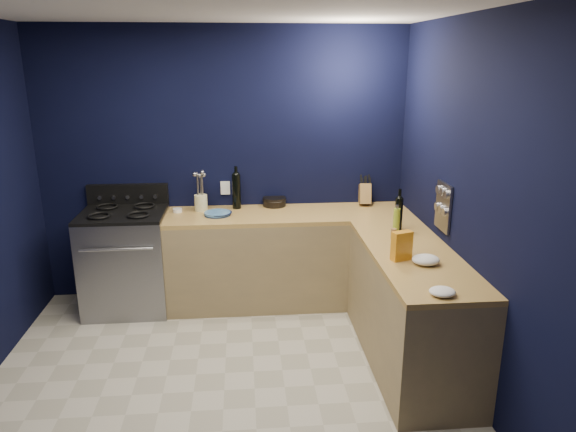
{
  "coord_description": "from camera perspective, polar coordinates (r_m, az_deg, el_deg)",
  "views": [
    {
      "loc": [
        0.17,
        -3.33,
        2.31
      ],
      "look_at": [
        0.55,
        1.0,
        1.0
      ],
      "focal_mm": 33.13,
      "sensor_mm": 36.0,
      "label": 1
    }
  ],
  "objects": [
    {
      "name": "wall_right",
      "position": [
        3.83,
        19.74,
        0.45
      ],
      "size": [
        0.02,
        3.5,
        2.6
      ],
      "primitive_type": "cube",
      "color": "black",
      "rests_on": "ground"
    },
    {
      "name": "spice_panel",
      "position": [
        4.34,
        16.34,
        0.96
      ],
      "size": [
        0.02,
        0.28,
        0.38
      ],
      "primitive_type": "cube",
      "color": "gray",
      "rests_on": "wall_right"
    },
    {
      "name": "towel_end",
      "position": [
        3.43,
        16.23,
        -7.8
      ],
      "size": [
        0.21,
        0.2,
        0.05
      ],
      "primitive_type": "ellipsoid",
      "rotation": [
        0.0,
        0.0,
        -0.4
      ],
      "color": "white",
      "rests_on": "top_right"
    },
    {
      "name": "top_right",
      "position": [
        4.09,
        13.38,
        -4.18
      ],
      "size": [
        0.63,
        1.67,
        0.04
      ],
      "primitive_type": "cube",
      "color": "olive",
      "rests_on": "cab_right"
    },
    {
      "name": "wine_bottle_right",
      "position": [
        4.58,
        11.78,
        0.23
      ],
      "size": [
        0.08,
        0.08,
        0.27
      ],
      "primitive_type": "cylinder",
      "rotation": [
        0.0,
        0.0,
        -0.13
      ],
      "color": "black",
      "rests_on": "top_right"
    },
    {
      "name": "cooktop",
      "position": [
        5.07,
        -17.34,
        0.24
      ],
      "size": [
        0.76,
        0.66,
        0.03
      ],
      "primitive_type": "cube",
      "color": "black",
      "rests_on": "gas_range"
    },
    {
      "name": "crouton_bag",
      "position": [
        3.9,
        12.1,
        -3.15
      ],
      "size": [
        0.16,
        0.11,
        0.21
      ],
      "primitive_type": "cube",
      "rotation": [
        0.0,
        0.0,
        0.32
      ],
      "color": "#B5381D",
      "rests_on": "top_right"
    },
    {
      "name": "towel_front",
      "position": [
        3.88,
        14.57,
        -4.56
      ],
      "size": [
        0.23,
        0.21,
        0.07
      ],
      "primitive_type": "ellipsoid",
      "rotation": [
        0.0,
        0.0,
        -0.24
      ],
      "color": "white",
      "rests_on": "top_right"
    },
    {
      "name": "knife_block",
      "position": [
        5.32,
        8.23,
        2.33
      ],
      "size": [
        0.13,
        0.25,
        0.25
      ],
      "primitive_type": "cube",
      "rotation": [
        -0.31,
        0.0,
        -0.11
      ],
      "color": "olive",
      "rests_on": "top_back"
    },
    {
      "name": "backguard",
      "position": [
        5.32,
        -16.79,
        2.24
      ],
      "size": [
        0.76,
        0.06,
        0.2
      ],
      "primitive_type": "cube",
      "color": "black",
      "rests_on": "gas_range"
    },
    {
      "name": "oven_door",
      "position": [
        4.94,
        -17.6,
        -6.21
      ],
      "size": [
        0.59,
        0.02,
        0.42
      ],
      "primitive_type": "cube",
      "color": "black",
      "rests_on": "gas_range"
    },
    {
      "name": "cab_right",
      "position": [
        4.27,
        12.97,
        -9.83
      ],
      "size": [
        0.63,
        1.67,
        0.86
      ],
      "primitive_type": "cube",
      "color": "#917A50",
      "rests_on": "floor"
    },
    {
      "name": "plate_stack",
      "position": [
        4.95,
        -7.58,
        0.26
      ],
      "size": [
        0.29,
        0.29,
        0.03
      ],
      "primitive_type": "cylinder",
      "rotation": [
        0.0,
        0.0,
        -0.24
      ],
      "color": "#3D5E8E",
      "rests_on": "top_back"
    },
    {
      "name": "wine_bottle_back",
      "position": [
        5.12,
        -5.55,
        2.63
      ],
      "size": [
        0.11,
        0.11,
        0.33
      ],
      "primitive_type": "cylinder",
      "rotation": [
        0.0,
        0.0,
        -0.42
      ],
      "color": "black",
      "rests_on": "top_back"
    },
    {
      "name": "oil_bottle",
      "position": [
        4.41,
        11.55,
        -0.66
      ],
      "size": [
        0.07,
        0.07,
        0.23
      ],
      "primitive_type": "cylinder",
      "rotation": [
        0.0,
        0.0,
        -0.33
      ],
      "color": "#95B129",
      "rests_on": "top_right"
    },
    {
      "name": "spice_jar_near",
      "position": [
        4.3,
        12.55,
        -2.18
      ],
      "size": [
        0.05,
        0.05,
        0.09
      ],
      "primitive_type": "cylinder",
      "rotation": [
        0.0,
        0.0,
        -0.26
      ],
      "color": "olive",
      "rests_on": "top_right"
    },
    {
      "name": "cab_back",
      "position": [
        5.14,
        0.13,
        -4.68
      ],
      "size": [
        2.3,
        0.63,
        0.86
      ],
      "primitive_type": "cube",
      "color": "#917A50",
      "rests_on": "floor"
    },
    {
      "name": "wall_back",
      "position": [
        5.19,
        -6.82,
        5.43
      ],
      "size": [
        3.5,
        0.02,
        2.6
      ],
      "primitive_type": "cube",
      "color": "black",
      "rests_on": "ground"
    },
    {
      "name": "ceiling",
      "position": [
        3.35,
        -8.51,
        21.72
      ],
      "size": [
        3.5,
        3.5,
        0.02
      ],
      "primitive_type": "cube",
      "color": "silver",
      "rests_on": "ground"
    },
    {
      "name": "wall_outlet",
      "position": [
        5.22,
        -6.75,
        3.02
      ],
      "size": [
        0.09,
        0.02,
        0.13
      ],
      "primitive_type": "cube",
      "color": "white",
      "rests_on": "wall_back"
    },
    {
      "name": "utensil_crock",
      "position": [
        5.11,
        -9.32,
        1.41
      ],
      "size": [
        0.15,
        0.15,
        0.15
      ],
      "primitive_type": "cylinder",
      "rotation": [
        0.0,
        0.0,
        0.21
      ],
      "color": "#FBF2C8",
      "rests_on": "top_back"
    },
    {
      "name": "ramekin",
      "position": [
        5.12,
        -11.78,
        0.6
      ],
      "size": [
        0.11,
        0.11,
        0.03
      ],
      "primitive_type": "cylinder",
      "rotation": [
        0.0,
        0.0,
        -0.36
      ],
      "color": "white",
      "rests_on": "top_back"
    },
    {
      "name": "spice_jar_far",
      "position": [
        4.35,
        11.26,
        -1.9
      ],
      "size": [
        0.06,
        0.06,
        0.09
      ],
      "primitive_type": "cylinder",
      "rotation": [
        0.0,
        0.0,
        0.29
      ],
      "color": "olive",
      "rests_on": "top_right"
    },
    {
      "name": "wall_front",
      "position": [
        1.88,
        -9.79,
        -16.09
      ],
      "size": [
        3.5,
        0.02,
        2.6
      ],
      "primitive_type": "cube",
      "color": "black",
      "rests_on": "ground"
    },
    {
      "name": "gas_range",
      "position": [
        5.22,
        -16.89,
        -4.77
      ],
      "size": [
        0.76,
        0.66,
        0.92
      ],
      "primitive_type": "cube",
      "color": "gray",
      "rests_on": "floor"
    },
    {
      "name": "floor",
      "position": [
        4.06,
        -6.85,
        -18.18
      ],
      "size": [
        3.5,
        3.5,
        0.02
      ],
      "primitive_type": "cube",
      "color": "#AFA99A",
      "rests_on": "ground"
    },
    {
      "name": "top_back",
      "position": [
        5.0,
        0.14,
        0.13
      ],
      "size": [
        2.3,
        0.63,
        0.04
      ],
      "primitive_type": "cube",
      "color": "olive",
      "rests_on": "cab_back"
    },
    {
      "name": "lemon_basket",
      "position": [
        5.21,
        -1.47,
        1.56
      ],
      "size": [
        0.26,
        0.26,
        0.09
      ],
      "primitive_type": "cylinder",
      "rotation": [
        0.0,
        0.0,
        -0.2
      ],
      "color": "black",
      "rests_on": "top_back"
    }
  ]
}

